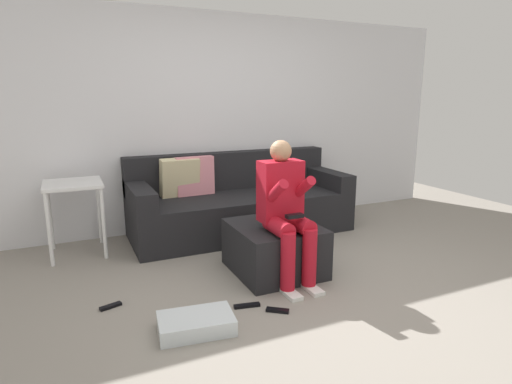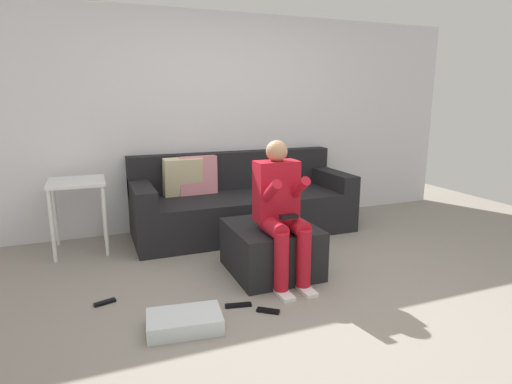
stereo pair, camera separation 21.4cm
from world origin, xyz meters
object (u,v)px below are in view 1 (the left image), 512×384
object	(u,v)px
remote_by_storage_bin	(247,306)
remote_under_side_table	(111,306)
couch_sectional	(238,204)
storage_bin	(196,323)
person_seated	(286,207)
ottoman	(274,248)
remote_near_ottoman	(278,310)
side_table	(74,195)

from	to	relation	value
remote_by_storage_bin	remote_under_side_table	distance (m)	1.00
couch_sectional	storage_bin	bearing A→B (deg)	-119.72
person_seated	storage_bin	bearing A→B (deg)	-153.01
ottoman	person_seated	size ratio (longest dim) A/B	0.66
couch_sectional	ottoman	world-z (taller)	couch_sectional
remote_near_ottoman	remote_by_storage_bin	distance (m)	0.23
couch_sectional	ottoman	bearing A→B (deg)	-96.77
remote_near_ottoman	remote_under_side_table	xyz separation A→B (m)	(-1.08, 0.56, 0.00)
remote_by_storage_bin	remote_under_side_table	bearing A→B (deg)	167.51
remote_near_ottoman	remote_by_storage_bin	bearing A→B (deg)	174.65
couch_sectional	storage_bin	xyz separation A→B (m)	(-1.05, -1.84, -0.27)
remote_under_side_table	remote_near_ottoman	bearing A→B (deg)	-43.86
side_table	ottoman	bearing A→B (deg)	-37.24
side_table	remote_near_ottoman	distance (m)	2.29
remote_near_ottoman	side_table	bearing A→B (deg)	160.99
ottoman	storage_bin	world-z (taller)	ottoman
remote_by_storage_bin	person_seated	bearing A→B (deg)	44.02
side_table	remote_by_storage_bin	size ratio (longest dim) A/B	3.68
remote_near_ottoman	remote_by_storage_bin	xyz separation A→B (m)	(-0.17, 0.16, 0.00)
ottoman	person_seated	xyz separation A→B (m)	(0.00, -0.20, 0.42)
storage_bin	remote_by_storage_bin	size ratio (longest dim) A/B	2.51
remote_by_storage_bin	ottoman	bearing A→B (deg)	57.92
storage_bin	remote_under_side_table	xyz separation A→B (m)	(-0.48, 0.56, -0.04)
ottoman	side_table	bearing A→B (deg)	142.76
person_seated	remote_under_side_table	bearing A→B (deg)	175.97
ottoman	remote_by_storage_bin	distance (m)	0.72
side_table	remote_under_side_table	distance (m)	1.41
ottoman	side_table	distance (m)	1.98
couch_sectional	person_seated	distance (m)	1.42
person_seated	remote_near_ottoman	distance (m)	0.83
person_seated	ottoman	bearing A→B (deg)	90.11
person_seated	remote_by_storage_bin	distance (m)	0.84
ottoman	remote_near_ottoman	xyz separation A→B (m)	(-0.31, -0.66, -0.20)
couch_sectional	storage_bin	world-z (taller)	couch_sectional
couch_sectional	storage_bin	distance (m)	2.14
couch_sectional	side_table	distance (m)	1.71
remote_by_storage_bin	remote_under_side_table	xyz separation A→B (m)	(-0.91, 0.40, 0.00)
couch_sectional	person_seated	xyz separation A→B (m)	(-0.14, -1.38, 0.31)
ottoman	remote_by_storage_bin	world-z (taller)	ottoman
remote_by_storage_bin	remote_under_side_table	world-z (taller)	same
couch_sectional	remote_by_storage_bin	xyz separation A→B (m)	(-0.62, -1.68, -0.31)
couch_sectional	ottoman	xyz separation A→B (m)	(-0.14, -1.18, -0.11)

